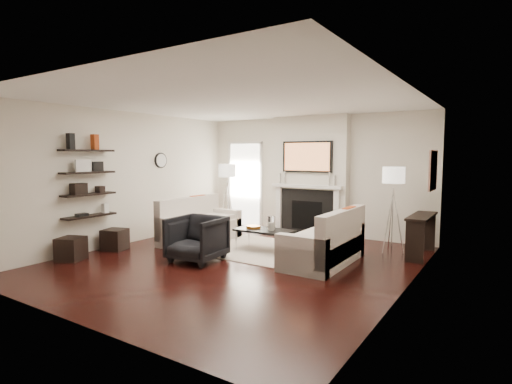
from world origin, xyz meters
The scene contains 71 objects.
room_envelope centered at (0.00, 0.00, 1.35)m, with size 6.00×6.00×6.00m.
chimney_breast centered at (0.00, 2.88, 1.35)m, with size 1.80×0.25×2.70m, color silver.
fireplace_surround centered at (0.00, 2.74, 0.52)m, with size 1.30×0.02×1.04m, color black.
firebox centered at (0.00, 2.73, 0.45)m, with size 0.75×0.02×0.65m, color black.
mantel_pilaster_l centered at (-0.72, 2.71, 0.55)m, with size 0.12×0.08×1.10m, color white.
mantel_pilaster_r centered at (0.72, 2.71, 0.55)m, with size 0.12×0.08×1.10m, color white.
mantel_shelf centered at (0.00, 2.69, 1.12)m, with size 1.70×0.18×0.07m, color white.
tv_body centered at (0.00, 2.71, 1.78)m, with size 1.20×0.06×0.70m, color black.
tv_screen centered at (0.00, 2.68, 1.78)m, with size 1.10×0.01×0.62m, color #BF723F.
candlestick_l_tall centered at (-0.55, 2.70, 1.30)m, with size 0.04×0.04×0.30m, color silver.
candlestick_l_short centered at (-0.68, 2.70, 1.27)m, with size 0.04×0.04×0.24m, color silver.
candlestick_r_tall centered at (0.55, 2.70, 1.30)m, with size 0.04×0.04×0.30m, color silver.
candlestick_r_short centered at (0.68, 2.70, 1.27)m, with size 0.04×0.04×0.24m, color silver.
hallway_panel centered at (-1.85, 2.98, 1.05)m, with size 0.90×0.02×2.10m, color white.
door_trim_l centered at (-2.33, 2.96, 1.05)m, with size 0.06×0.06×2.16m, color white.
door_trim_r centered at (-1.37, 2.96, 1.05)m, with size 0.06×0.06×2.16m, color white.
door_trim_top centered at (-1.85, 2.96, 2.13)m, with size 1.02×0.06×0.06m, color white.
rug centered at (-0.11, 0.97, 0.01)m, with size 2.60×2.00×0.01m, color beige.
loveseat_left_base centered at (-1.55, 0.86, 0.21)m, with size 0.85×1.80×0.42m, color beige.
loveseat_left_back centered at (-1.88, 0.86, 0.53)m, with size 0.18×1.80×0.80m, color beige.
loveseat_left_arm_n centered at (-1.55, 0.05, 0.30)m, with size 0.85×0.18×0.60m, color beige.
loveseat_left_arm_s centered at (-1.55, 1.67, 0.30)m, with size 0.85×0.18×0.60m, color beige.
loveseat_left_cushion centered at (-1.50, 0.86, 0.47)m, with size 0.63×1.44×0.10m, color beige.
pillow_left_orange centered at (-1.88, 1.16, 0.73)m, with size 0.10×0.42×0.42m, color #A93D14.
pillow_left_charcoal centered at (-1.88, 0.56, 0.72)m, with size 0.10×0.40×0.40m, color black.
loveseat_right_base centered at (1.27, 0.71, 0.21)m, with size 0.85×1.80×0.42m, color beige.
loveseat_right_back centered at (1.60, 0.71, 0.53)m, with size 0.18×1.80×0.80m, color beige.
loveseat_right_arm_n centered at (1.27, -0.10, 0.30)m, with size 0.85×0.18×0.60m, color beige.
loveseat_right_arm_s centered at (1.27, 1.52, 0.30)m, with size 0.85×0.18×0.60m, color beige.
loveseat_right_cushion centered at (1.22, 0.71, 0.47)m, with size 0.63×1.44×0.10m, color beige.
pillow_right_orange centered at (1.60, 1.01, 0.73)m, with size 0.10×0.42×0.42m, color #A93D14.
pillow_right_charcoal centered at (1.60, 0.41, 0.72)m, with size 0.10×0.40×0.40m, color black.
coffee_table centered at (0.01, 0.88, 0.40)m, with size 1.10×0.55×0.04m, color black.
coffee_leg_nw centered at (-0.49, 0.66, 0.19)m, with size 0.02×0.02×0.38m, color silver.
coffee_leg_ne centered at (0.51, 0.66, 0.19)m, with size 0.02×0.02×0.38m, color silver.
coffee_leg_sw centered at (-0.49, 1.10, 0.19)m, with size 0.02×0.02×0.38m, color silver.
coffee_leg_se centered at (0.51, 1.10, 0.19)m, with size 0.02×0.02×0.38m, color silver.
hurricane_glass centered at (0.16, 0.88, 0.56)m, with size 0.14×0.14×0.25m, color white.
hurricane_candle centered at (0.16, 0.88, 0.50)m, with size 0.10×0.10×0.15m, color white.
copper_bowl centered at (-0.24, 0.88, 0.45)m, with size 0.28×0.28×0.05m, color #AF5F1D.
armchair centered at (-0.60, -0.34, 0.43)m, with size 0.83×0.78×0.85m, color black.
lamp_left_post centered at (-1.85, 2.20, 0.60)m, with size 0.02×0.02×1.20m, color silver.
lamp_left_shade centered at (-1.85, 2.20, 1.45)m, with size 0.40×0.40×0.30m, color white.
lamp_left_leg_a centered at (-1.74, 2.20, 0.60)m, with size 0.02×0.02×1.25m, color silver.
lamp_left_leg_b centered at (-1.91, 2.29, 0.60)m, with size 0.02×0.02×1.25m, color silver.
lamp_left_leg_c centered at (-1.91, 2.10, 0.60)m, with size 0.02×0.02×1.25m, color silver.
lamp_right_post centered at (2.05, 2.12, 0.60)m, with size 0.02×0.02×1.20m, color silver.
lamp_right_shade centered at (2.05, 2.12, 1.45)m, with size 0.40×0.40×0.30m, color white.
lamp_right_leg_a centered at (2.16, 2.12, 0.60)m, with size 0.02×0.02×1.25m, color silver.
lamp_right_leg_b centered at (2.00, 2.21, 0.60)m, with size 0.02×0.02×1.25m, color silver.
lamp_right_leg_c centered at (1.99, 2.02, 0.60)m, with size 0.02×0.02×1.25m, color silver.
console_top centered at (2.57, 2.09, 0.73)m, with size 0.35×1.20×0.04m, color black.
console_leg_n centered at (2.57, 1.54, 0.35)m, with size 0.30×0.04×0.71m, color black.
console_leg_s centered at (2.57, 2.64, 0.35)m, with size 0.30×0.04×0.71m, color black.
wall_art centered at (2.73, 2.05, 1.55)m, with size 0.03×0.70×0.70m, color #AD6D56.
shelf_bottom centered at (-2.62, -1.00, 0.70)m, with size 0.25×1.00×0.04m, color black.
shelf_lower centered at (-2.62, -1.00, 1.10)m, with size 0.25×1.00×0.04m, color black.
shelf_upper centered at (-2.62, -1.00, 1.50)m, with size 0.25×1.00×0.04m, color black.
shelf_top centered at (-2.62, -1.00, 1.90)m, with size 0.25×1.00×0.04m, color black.
decor_magfile_a centered at (-2.62, -1.32, 2.06)m, with size 0.12×0.10×0.28m, color black.
decor_magfile_b centered at (-2.62, -0.83, 2.06)m, with size 0.12×0.10×0.28m, color #A93D14.
decor_frame_a centered at (-2.62, -1.09, 1.63)m, with size 0.04×0.30×0.22m, color white.
decor_frame_b centered at (-2.62, -0.79, 1.61)m, with size 0.04×0.22×0.18m, color black.
decor_wine_rack centered at (-2.62, -1.20, 1.22)m, with size 0.18×0.25×0.20m, color black.
decor_box_small centered at (-2.62, -0.76, 1.18)m, with size 0.15×0.12×0.12m, color black.
decor_books centered at (-2.62, -1.16, 0.74)m, with size 0.14×0.20×0.05m, color black.
decor_box_tall centered at (-2.62, -0.66, 0.81)m, with size 0.10×0.10×0.18m, color white.
clock_rim centered at (-2.73, 0.90, 1.70)m, with size 0.34×0.34×0.04m, color black.
clock_face centered at (-2.71, 0.90, 1.70)m, with size 0.29×0.29×0.01m, color white.
ottoman_near centered at (-2.47, -0.58, 0.20)m, with size 0.40×0.40×0.40m, color black.
ottoman_far centered at (-2.47, -1.49, 0.20)m, with size 0.40×0.40×0.40m, color black.
Camera 1 is at (3.90, -5.45, 1.82)m, focal length 28.00 mm.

